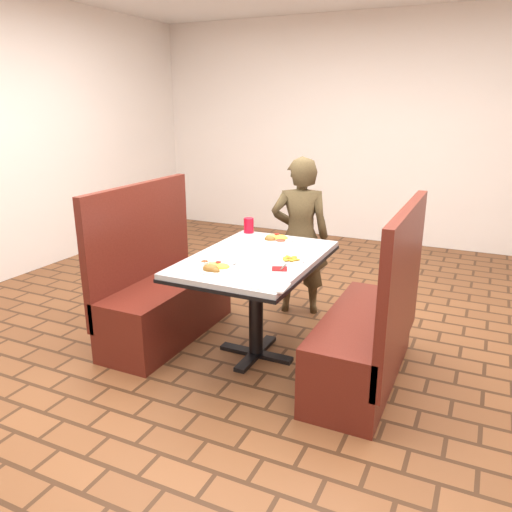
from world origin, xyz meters
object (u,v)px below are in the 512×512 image
Objects in this scene: dining_table at (256,269)px; far_dinner_plate at (276,238)px; plantain_plate at (291,260)px; red_tumbler at (249,225)px; booth_bench_right at (369,335)px; diner_person at (300,237)px; booth_bench_left at (162,295)px; near_dinner_plate at (215,266)px.

far_dinner_plate is at bearing 94.15° from dining_table.
plantain_plate is 0.81m from red_tumbler.
booth_bench_right is 1.03m from far_dinner_plate.
booth_bench_right is at bearing -26.93° from far_dinner_plate.
diner_person reaches higher than dining_table.
diner_person reaches higher than plantain_plate.
booth_bench_right is 10.11× the size of red_tumbler.
booth_bench_left is 6.89× the size of plantain_plate.
far_dinner_plate is at bearing -23.95° from red_tumbler.
diner_person is at bearing 132.15° from booth_bench_right.
red_tumbler is at bearing 120.42° from dining_table.
plantain_plate is at bearing -2.41° from dining_table.
far_dinner_plate is 2.18× the size of red_tumbler.
booth_bench_right is at bearing 113.24° from diner_person.
booth_bench_left reaches higher than plantain_plate.
booth_bench_right is at bearing -26.17° from red_tumbler.
booth_bench_left is 1.60m from booth_bench_right.
plantain_plate is at bearing -44.12° from red_tumbler.
far_dinner_plate is at bearing 123.55° from plantain_plate.
booth_bench_left is 0.98m from far_dinner_plate.
red_tumbler reaches higher than dining_table.
red_tumbler is (-0.58, 0.56, 0.05)m from plantain_plate.
dining_table is 0.86m from booth_bench_left.
booth_bench_right is at bearing 1.14° from plantain_plate.
far_dinner_plate is 0.32m from red_tumbler.
red_tumbler reaches higher than far_dinner_plate.
diner_person is 0.49m from far_dinner_plate.
diner_person is (-0.01, 0.90, 0.01)m from dining_table.
red_tumbler is (-0.31, -0.35, 0.14)m from diner_person.
near_dinner_plate is at bearing -134.36° from plantain_plate.
dining_table is 0.44m from far_dinner_plate.
diner_person reaches higher than far_dinner_plate.
red_tumbler is at bearing 153.83° from booth_bench_right.
near_dinner_plate is at bearing -28.51° from booth_bench_left.
plantain_plate is at bearing -56.45° from far_dinner_plate.
booth_bench_left reaches higher than red_tumbler.
booth_bench_left is at bearing -151.26° from far_dinner_plate.
red_tumbler is (-0.32, 0.55, 0.16)m from dining_table.
far_dinner_plate is (0.77, 0.42, 0.44)m from booth_bench_left.
far_dinner_plate is at bearing 84.82° from near_dinner_plate.
booth_bench_right is 5.02× the size of near_dinner_plate.
booth_bench_right reaches higher than far_dinner_plate.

